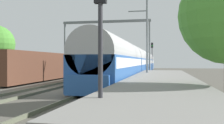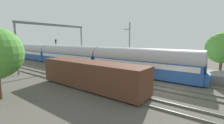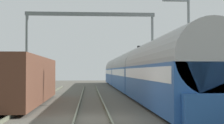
{
  "view_description": "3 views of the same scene",
  "coord_description": "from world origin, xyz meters",
  "px_view_note": "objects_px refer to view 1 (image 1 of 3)",
  "views": [
    {
      "loc": [
        8.24,
        -16.16,
        1.98
      ],
      "look_at": [
        4.22,
        3.61,
        1.93
      ],
      "focal_mm": 41.47,
      "sensor_mm": 36.0,
      "label": 1
    },
    {
      "loc": [
        -15.68,
        -4.55,
        5.17
      ],
      "look_at": [
        -0.82,
        6.67,
        2.46
      ],
      "focal_mm": 24.66,
      "sensor_mm": 36.0,
      "label": 2
    },
    {
      "loc": [
        -0.14,
        -14.53,
        2.03
      ],
      "look_at": [
        2.11,
        19.45,
        2.91
      ],
      "focal_mm": 55.87,
      "sensor_mm": 36.0,
      "label": 3
    }
  ],
  "objects_px": {
    "railway_signal_near": "(100,28)",
    "catenary_gantry": "(106,36)",
    "person_crossing": "(145,68)",
    "passenger_train": "(136,61)",
    "freight_car": "(34,67)",
    "railway_signal_far": "(152,54)"
  },
  "relations": [
    {
      "from": "freight_car",
      "to": "railway_signal_near",
      "type": "bearing_deg",
      "value": -56.02
    },
    {
      "from": "freight_car",
      "to": "railway_signal_near",
      "type": "xyz_separation_m",
      "value": [
        10.6,
        -15.72,
        1.5
      ]
    },
    {
      "from": "railway_signal_near",
      "to": "catenary_gantry",
      "type": "height_order",
      "value": "catenary_gantry"
    },
    {
      "from": "railway_signal_near",
      "to": "catenary_gantry",
      "type": "distance_m",
      "value": 29.51
    },
    {
      "from": "catenary_gantry",
      "to": "passenger_train",
      "type": "bearing_deg",
      "value": 20.97
    },
    {
      "from": "passenger_train",
      "to": "freight_car",
      "type": "bearing_deg",
      "value": -120.06
    },
    {
      "from": "freight_car",
      "to": "passenger_train",
      "type": "bearing_deg",
      "value": 59.94
    },
    {
      "from": "freight_car",
      "to": "person_crossing",
      "type": "height_order",
      "value": "freight_car"
    },
    {
      "from": "railway_signal_far",
      "to": "catenary_gantry",
      "type": "distance_m",
      "value": 11.23
    },
    {
      "from": "person_crossing",
      "to": "catenary_gantry",
      "type": "distance_m",
      "value": 7.26
    },
    {
      "from": "railway_signal_near",
      "to": "railway_signal_far",
      "type": "height_order",
      "value": "railway_signal_far"
    },
    {
      "from": "railway_signal_far",
      "to": "person_crossing",
      "type": "bearing_deg",
      "value": -95.08
    },
    {
      "from": "railway_signal_far",
      "to": "catenary_gantry",
      "type": "bearing_deg",
      "value": -123.97
    },
    {
      "from": "railway_signal_near",
      "to": "catenary_gantry",
      "type": "relative_size",
      "value": 0.36
    },
    {
      "from": "person_crossing",
      "to": "railway_signal_far",
      "type": "bearing_deg",
      "value": -157.16
    },
    {
      "from": "railway_signal_near",
      "to": "catenary_gantry",
      "type": "bearing_deg",
      "value": 102.53
    },
    {
      "from": "passenger_train",
      "to": "catenary_gantry",
      "type": "relative_size",
      "value": 3.83
    },
    {
      "from": "passenger_train",
      "to": "railway_signal_near",
      "type": "bearing_deg",
      "value": -85.93
    },
    {
      "from": "freight_car",
      "to": "railway_signal_near",
      "type": "relative_size",
      "value": 2.83
    },
    {
      "from": "passenger_train",
      "to": "railway_signal_far",
      "type": "height_order",
      "value": "railway_signal_far"
    },
    {
      "from": "railway_signal_near",
      "to": "railway_signal_far",
      "type": "xyz_separation_m",
      "value": [
        -0.24,
        37.8,
        0.36
      ]
    },
    {
      "from": "person_crossing",
      "to": "passenger_train",
      "type": "bearing_deg",
      "value": -76.07
    }
  ]
}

